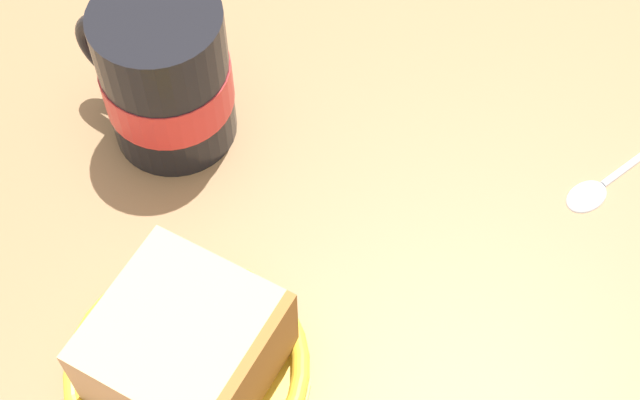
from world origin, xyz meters
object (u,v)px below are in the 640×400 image
(tea_mug, at_px, (164,76))
(cake_slice, at_px, (186,350))
(small_plate, at_px, (188,370))
(teaspoon, at_px, (613,175))

(tea_mug, bearing_deg, cake_slice, -121.13)
(small_plate, distance_m, teaspoon, 0.29)
(cake_slice, xyz_separation_m, tea_mug, (0.09, 0.15, 0.01))
(small_plate, height_order, cake_slice, cake_slice)
(cake_slice, bearing_deg, small_plate, 111.76)
(small_plate, bearing_deg, teaspoon, -11.95)
(small_plate, xyz_separation_m, teaspoon, (0.28, -0.06, -0.01))
(small_plate, height_order, tea_mug, tea_mug)
(teaspoon, bearing_deg, tea_mug, 132.35)
(tea_mug, bearing_deg, teaspoon, -47.65)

